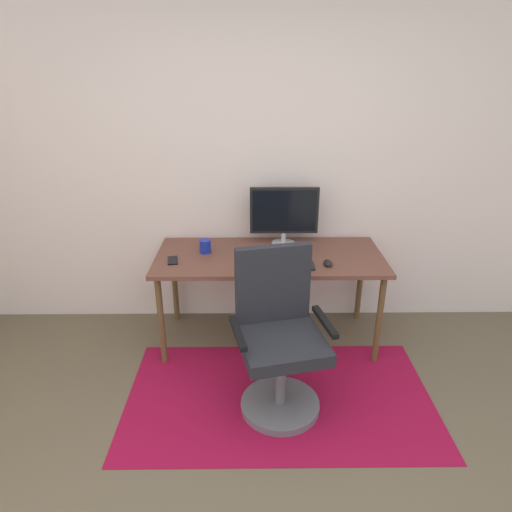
# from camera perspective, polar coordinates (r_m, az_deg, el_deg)

# --- Properties ---
(wall_back) EXTENTS (6.00, 0.10, 2.60)m
(wall_back) POSITION_cam_1_polar(r_m,az_deg,el_deg) (3.47, 1.41, 11.94)
(wall_back) COLOR silver
(wall_back) RESTS_ON ground
(area_rug) EXTENTS (1.96, 1.11, 0.01)m
(area_rug) POSITION_cam_1_polar(r_m,az_deg,el_deg) (3.03, 2.97, -17.51)
(area_rug) COLOR maroon
(area_rug) RESTS_ON ground
(desk) EXTENTS (1.64, 0.71, 0.71)m
(desk) POSITION_cam_1_polar(r_m,az_deg,el_deg) (3.26, 1.71, -0.86)
(desk) COLOR brown
(desk) RESTS_ON ground
(monitor) EXTENTS (0.51, 0.18, 0.45)m
(monitor) POSITION_cam_1_polar(r_m,az_deg,el_deg) (3.36, 3.62, 5.57)
(monitor) COLOR #B2B2B7
(monitor) RESTS_ON desk
(keyboard) EXTENTS (0.43, 0.13, 0.02)m
(keyboard) POSITION_cam_1_polar(r_m,az_deg,el_deg) (3.04, 3.43, -1.28)
(keyboard) COLOR black
(keyboard) RESTS_ON desk
(computer_mouse) EXTENTS (0.06, 0.10, 0.03)m
(computer_mouse) POSITION_cam_1_polar(r_m,az_deg,el_deg) (3.11, 9.19, -0.88)
(computer_mouse) COLOR black
(computer_mouse) RESTS_ON desk
(coffee_cup) EXTENTS (0.08, 0.08, 0.10)m
(coffee_cup) POSITION_cam_1_polar(r_m,az_deg,el_deg) (3.29, -6.51, 1.25)
(coffee_cup) COLOR #17299D
(coffee_cup) RESTS_ON desk
(cell_phone) EXTENTS (0.09, 0.15, 0.01)m
(cell_phone) POSITION_cam_1_polar(r_m,az_deg,el_deg) (3.19, -10.60, -0.56)
(cell_phone) COLOR black
(cell_phone) RESTS_ON desk
(office_chair) EXTENTS (0.62, 0.58, 1.01)m
(office_chair) POSITION_cam_1_polar(r_m,az_deg,el_deg) (2.73, 2.92, -11.08)
(office_chair) COLOR slate
(office_chair) RESTS_ON ground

